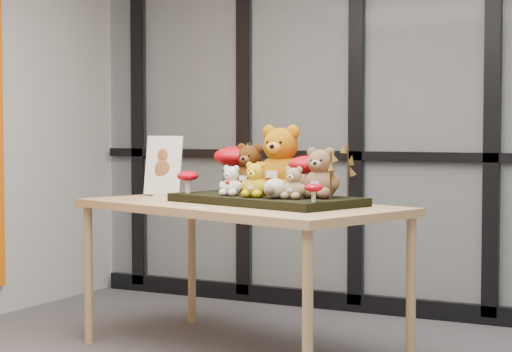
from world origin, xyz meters
The scene contains 22 objects.
room_shell centered at (0.00, 0.00, 1.68)m, with size 5.00×5.00×5.00m.
glass_partition centered at (0.00, 2.47, 1.42)m, with size 4.90×0.06×2.78m.
display_table centered at (-0.56, 1.04, 0.77)m, with size 1.96×1.37×0.83m.
diorama_tray centered at (-0.41, 1.06, 0.85)m, with size 1.02×0.51×0.04m, color black.
bear_pooh_yellow centered at (-0.38, 1.17, 1.08)m, with size 0.32×0.29×0.41m, color #A85F08, non-canonical shape.
bear_brown_medium centered at (-0.60, 1.24, 1.03)m, with size 0.23×0.21×0.30m, color #45210A, non-canonical shape.
bear_tan_back centered at (-0.09, 1.04, 1.02)m, with size 0.22×0.20×0.29m, color brown, non-canonical shape.
bear_small_yellow centered at (-0.41, 0.92, 0.98)m, with size 0.15×0.14×0.20m, color gold, non-canonical shape.
bear_white_bow centered at (-0.57, 0.97, 0.97)m, with size 0.14×0.12×0.18m, color white, non-canonical shape.
bear_beige_small centered at (-0.18, 0.91, 0.97)m, with size 0.14×0.13×0.18m, color #A4865A, non-canonical shape.
plush_cream_hedgehog centered at (-0.27, 0.88, 0.93)m, with size 0.09×0.08×0.11m, color beige, non-canonical shape.
mushroom_back_left centered at (-0.72, 1.28, 1.02)m, with size 0.25×0.25×0.28m, color #9A040F, non-canonical shape.
mushroom_back_right centered at (-0.20, 1.12, 0.99)m, with size 0.21×0.21×0.24m, color #9A040F, non-canonical shape.
mushroom_front_left centered at (-0.88, 1.03, 0.94)m, with size 0.12×0.12×0.13m, color #9A040F, non-canonical shape.
mushroom_front_right centered at (-0.01, 0.78, 0.93)m, with size 0.09×0.09×0.10m, color #9A040F, non-canonical shape.
sprig_green_far_left centered at (-0.82, 1.33, 1.00)m, with size 0.05×0.05×0.26m, color #10350C, non-canonical shape.
sprig_green_mid_left centered at (-0.65, 1.33, 1.02)m, with size 0.05×0.05×0.28m, color #10350C, non-canonical shape.
sprig_dry_far_right centered at (0.06, 1.03, 1.02)m, with size 0.05×0.05×0.29m, color brown, non-canonical shape.
sprig_dry_mid_right centered at (0.02, 0.90, 1.00)m, with size 0.05×0.05×0.24m, color brown, non-canonical shape.
sprig_green_centre centered at (-0.42, 1.27, 0.99)m, with size 0.05×0.05×0.22m, color #10350C, non-canonical shape.
sign_holder centered at (-1.19, 1.25, 1.00)m, with size 0.25×0.07×0.36m.
label_card centered at (-0.61, 0.68, 0.83)m, with size 0.10×0.03×0.00m, color white.
Camera 1 is at (1.80, -3.32, 1.24)m, focal length 65.00 mm.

